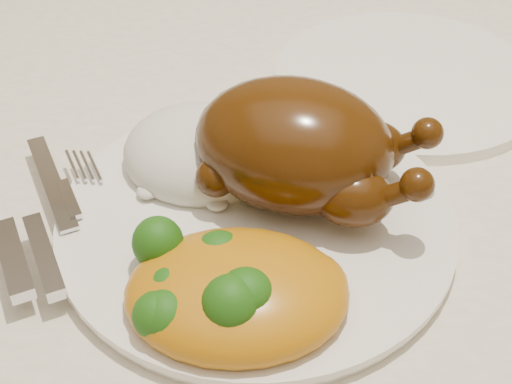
# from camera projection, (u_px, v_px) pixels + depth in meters

# --- Properties ---
(dining_table) EXTENTS (1.60, 0.90, 0.76)m
(dining_table) POSITION_uv_depth(u_px,v_px,m) (170.00, 259.00, 0.62)
(dining_table) COLOR brown
(dining_table) RESTS_ON floor
(tablecloth) EXTENTS (1.73, 1.03, 0.18)m
(tablecloth) POSITION_uv_depth(u_px,v_px,m) (163.00, 196.00, 0.57)
(tablecloth) COLOR white
(tablecloth) RESTS_ON dining_table
(dinner_plate) EXTENTS (0.28, 0.28, 0.01)m
(dinner_plate) POSITION_uv_depth(u_px,v_px,m) (256.00, 220.00, 0.50)
(dinner_plate) COLOR white
(dinner_plate) RESTS_ON tablecloth
(side_plate) EXTENTS (0.28, 0.28, 0.01)m
(side_plate) POSITION_uv_depth(u_px,v_px,m) (407.00, 79.00, 0.64)
(side_plate) COLOR white
(side_plate) RESTS_ON tablecloth
(roast_chicken) EXTENTS (0.18, 0.13, 0.09)m
(roast_chicken) POSITION_uv_depth(u_px,v_px,m) (299.00, 146.00, 0.48)
(roast_chicken) COLOR #462307
(roast_chicken) RESTS_ON dinner_plate
(rice_mound) EXTENTS (0.13, 0.12, 0.06)m
(rice_mound) POSITION_uv_depth(u_px,v_px,m) (201.00, 154.00, 0.53)
(rice_mound) COLOR white
(rice_mound) RESTS_ON dinner_plate
(mac_and_cheese) EXTENTS (0.14, 0.12, 0.06)m
(mac_and_cheese) POSITION_uv_depth(u_px,v_px,m) (232.00, 290.00, 0.43)
(mac_and_cheese) COLOR orange
(mac_and_cheese) RESTS_ON dinner_plate
(cutlery) EXTENTS (0.08, 0.17, 0.01)m
(cutlery) POSITION_uv_depth(u_px,v_px,m) (40.00, 231.00, 0.47)
(cutlery) COLOR silver
(cutlery) RESTS_ON dinner_plate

